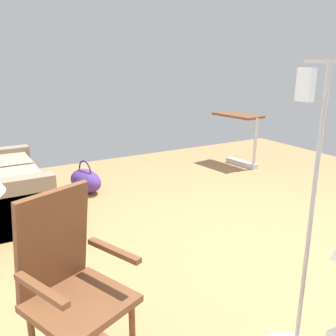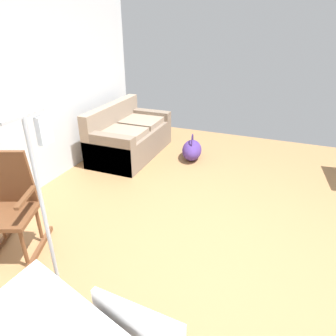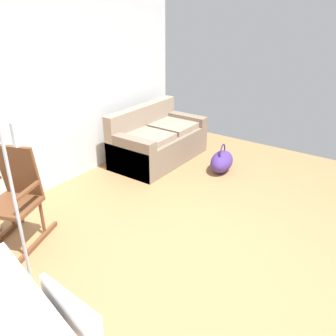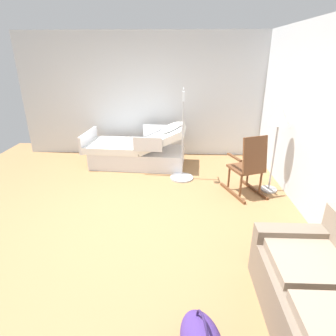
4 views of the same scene
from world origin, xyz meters
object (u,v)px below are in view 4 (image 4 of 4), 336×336
at_px(rocking_chair, 249,167).
at_px(floor_lamp, 279,121).
at_px(couch, 331,309).
at_px(hospital_bed, 138,152).
at_px(iv_pole, 182,167).

relative_size(rocking_chair, floor_lamp, 0.71).
relative_size(couch, floor_lamp, 1.08).
bearing_deg(hospital_bed, rocking_chair, 57.70).
height_order(couch, floor_lamp, floor_lamp).
height_order(rocking_chair, iv_pole, iv_pole).
xyz_separation_m(couch, rocking_chair, (-2.59, -0.10, 0.20)).
xyz_separation_m(hospital_bed, floor_lamp, (1.11, 2.47, 0.93)).
height_order(hospital_bed, rocking_chair, rocking_chair).
bearing_deg(floor_lamp, iv_pole, -105.80).
xyz_separation_m(hospital_bed, iv_pole, (0.68, 0.94, -0.05)).
bearing_deg(iv_pole, rocking_chair, 61.16).
height_order(couch, rocking_chair, rocking_chair).
bearing_deg(couch, iv_pole, -159.54).
relative_size(hospital_bed, couch, 1.34).
relative_size(hospital_bed, iv_pole, 1.27).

